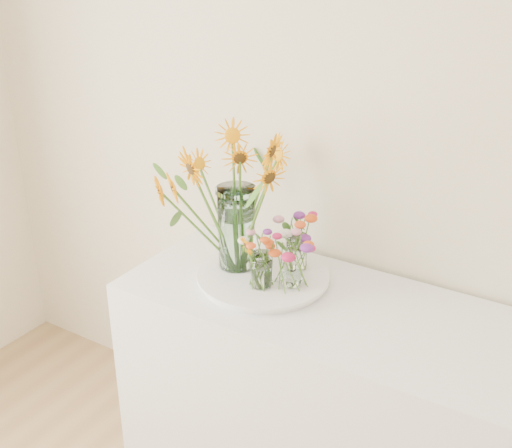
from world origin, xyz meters
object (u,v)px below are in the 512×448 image
counter (319,409)px  tray (263,278)px  small_vase_b (291,272)px  small_vase_a (262,270)px  mason_jar (237,228)px  small_vase_c (297,252)px

counter → tray: 0.52m
small_vase_b → small_vase_a: bearing=-147.3°
counter → small_vase_a: small_vase_a is taller
small_vase_a → small_vase_b: small_vase_a is taller
tray → mason_jar: bearing=177.3°
counter → small_vase_a: 0.58m
small_vase_a → small_vase_c: (0.04, 0.18, 0.00)m
counter → mason_jar: bearing=177.2°
mason_jar → small_vase_a: size_ratio=2.43×
mason_jar → small_vase_c: bearing=28.7°
counter → small_vase_a: bearing=-163.7°
small_vase_c → counter: bearing=-34.7°
counter → small_vase_b: small_vase_b is taller
tray → small_vase_c: size_ratio=3.40×
counter → small_vase_b: 0.55m
small_vase_b → mason_jar: bearing=174.2°
small_vase_c → small_vase_a: bearing=-101.2°
tray → small_vase_a: 0.11m
counter → mason_jar: mason_jar is taller
small_vase_b → small_vase_c: small_vase_c is taller
mason_jar → tray: bearing=-2.7°
counter → small_vase_a: size_ratio=11.11×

